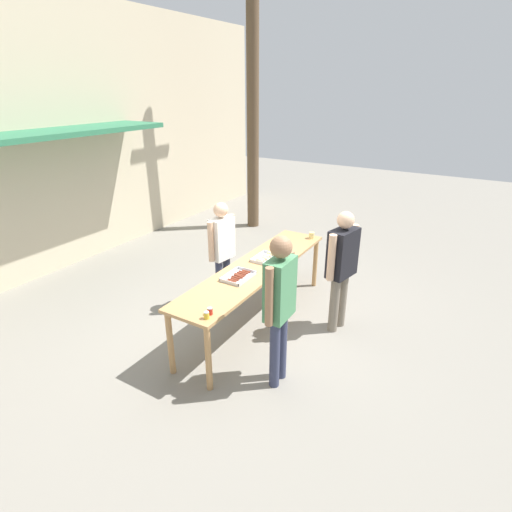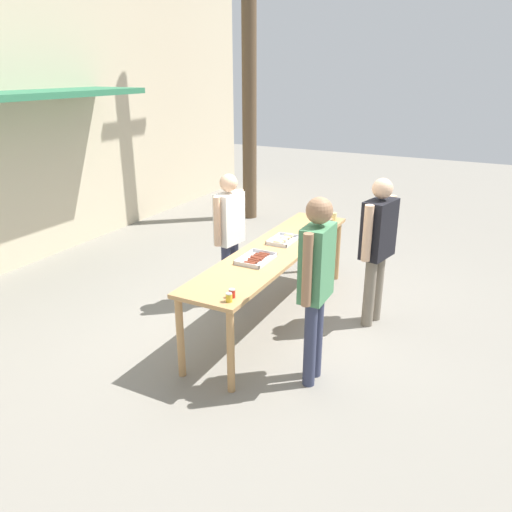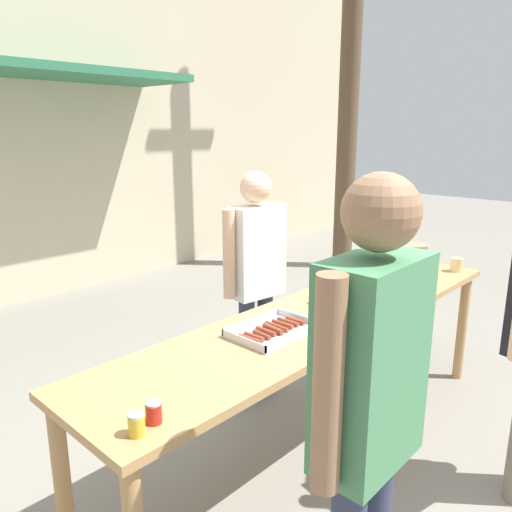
% 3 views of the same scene
% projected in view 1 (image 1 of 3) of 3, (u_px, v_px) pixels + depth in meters
% --- Properties ---
extents(ground_plane, '(24.00, 24.00, 0.00)m').
position_uv_depth(ground_plane, '(256.00, 321.00, 5.65)').
color(ground_plane, gray).
extents(building_facade_back, '(12.00, 1.11, 4.50)m').
position_uv_depth(building_facade_back, '(51.00, 139.00, 6.64)').
color(building_facade_back, beige).
rests_on(building_facade_back, ground).
extents(serving_table, '(3.00, 0.66, 0.85)m').
position_uv_depth(serving_table, '(256.00, 272.00, 5.35)').
color(serving_table, tan).
rests_on(serving_table, ground).
extents(food_tray_sausages, '(0.42, 0.29, 0.04)m').
position_uv_depth(food_tray_sausages, '(238.00, 277.00, 5.00)').
color(food_tray_sausages, silver).
rests_on(food_tray_sausages, serving_table).
extents(food_tray_buns, '(0.39, 0.26, 0.06)m').
position_uv_depth(food_tray_buns, '(265.00, 258.00, 5.52)').
color(food_tray_buns, silver).
rests_on(food_tray_buns, serving_table).
extents(condiment_jar_mustard, '(0.06, 0.06, 0.08)m').
position_uv_depth(condiment_jar_mustard, '(207.00, 315.00, 4.11)').
color(condiment_jar_mustard, gold).
rests_on(condiment_jar_mustard, serving_table).
extents(condiment_jar_ketchup, '(0.06, 0.06, 0.08)m').
position_uv_depth(condiment_jar_ketchup, '(210.00, 311.00, 4.19)').
color(condiment_jar_ketchup, '#B22319').
rests_on(condiment_jar_ketchup, serving_table).
extents(beer_cup, '(0.08, 0.08, 0.10)m').
position_uv_depth(beer_cup, '(312.00, 235.00, 6.27)').
color(beer_cup, '#DBC67A').
rests_on(beer_cup, serving_table).
extents(person_server_behind_table, '(0.52, 0.24, 1.60)m').
position_uv_depth(person_server_behind_table, '(222.00, 245.00, 5.72)').
color(person_server_behind_table, '#333851').
rests_on(person_server_behind_table, ground).
extents(person_customer_holding_hotdog, '(0.54, 0.23, 1.74)m').
position_uv_depth(person_customer_holding_hotdog, '(280.00, 299.00, 4.10)').
color(person_customer_holding_hotdog, '#333851').
rests_on(person_customer_holding_hotdog, ground).
extents(person_customer_with_cup, '(0.60, 0.32, 1.66)m').
position_uv_depth(person_customer_with_cup, '(342.00, 262.00, 5.12)').
color(person_customer_with_cup, '#756B5B').
rests_on(person_customer_with_cup, ground).
extents(utility_pole, '(1.10, 0.26, 5.76)m').
position_uv_depth(utility_pole, '(253.00, 92.00, 8.35)').
color(utility_pole, brown).
rests_on(utility_pole, ground).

